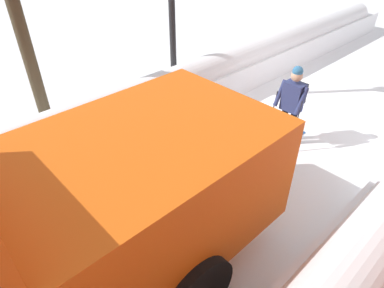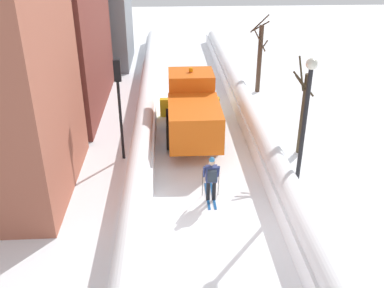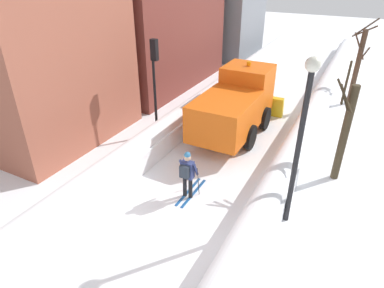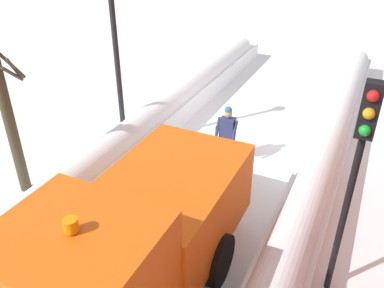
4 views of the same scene
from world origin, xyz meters
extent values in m
cube|color=orange|center=(-0.36, 6.13, 1.40)|extent=(2.30, 3.40, 1.60)
cylinder|color=black|center=(0.79, 6.33, 0.55)|extent=(0.25, 1.10, 1.10)
cylinder|color=black|center=(-0.11, 2.03, 0.41)|extent=(0.14, 0.14, 0.82)
cylinder|color=black|center=(0.11, 2.03, 0.41)|extent=(0.14, 0.14, 0.82)
cube|color=navy|center=(0.00, 2.03, 1.13)|extent=(0.42, 0.26, 0.62)
cube|color=#262D38|center=(0.00, 1.82, 1.16)|extent=(0.32, 0.16, 0.44)
sphere|color=tan|center=(0.00, 2.03, 1.60)|extent=(0.24, 0.24, 0.24)
sphere|color=teal|center=(0.00, 2.03, 1.70)|extent=(0.22, 0.22, 0.22)
cylinder|color=navy|center=(-0.26, 2.13, 1.16)|extent=(0.09, 0.33, 0.56)
cylinder|color=navy|center=(0.26, 2.13, 1.16)|extent=(0.09, 0.33, 0.56)
cube|color=#194C8C|center=(-0.11, 2.28, 0.01)|extent=(0.09, 1.80, 0.03)
cube|color=#194C8C|center=(0.11, 2.28, 0.01)|extent=(0.09, 1.80, 0.03)
cylinder|color=#262628|center=(-0.30, 2.25, 0.60)|extent=(0.02, 0.19, 1.19)
cylinder|color=#262628|center=(0.30, 2.25, 0.60)|extent=(0.02, 0.19, 1.19)
cylinder|color=black|center=(3.34, 2.47, 2.42)|extent=(0.16, 0.16, 4.83)
cylinder|color=#3D3323|center=(4.40, 5.67, 1.84)|extent=(0.28, 0.28, 3.68)
camera|label=1|loc=(-3.10, 7.89, 4.35)|focal=31.13mm
camera|label=2|loc=(-1.49, -11.13, 8.88)|focal=39.52mm
camera|label=3|loc=(4.47, -6.21, 7.30)|focal=31.26mm
camera|label=4|loc=(-3.47, 11.73, 6.50)|focal=37.53mm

